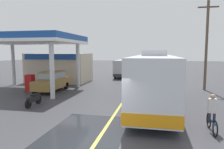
% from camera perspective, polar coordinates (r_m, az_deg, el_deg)
% --- Properties ---
extents(ground, '(120.00, 120.00, 0.00)m').
position_cam_1_polar(ground, '(28.20, 7.18, -1.16)').
color(ground, '#38383D').
extents(lane_divider_stripe, '(0.16, 50.00, 0.01)m').
position_cam_1_polar(lane_divider_stripe, '(23.27, 6.16, -2.69)').
color(lane_divider_stripe, '#D8CC4C').
rests_on(lane_divider_stripe, ground).
extents(wet_puddle_patch, '(3.42, 5.52, 0.01)m').
position_cam_1_polar(wet_puddle_patch, '(9.53, -7.65, -15.89)').
color(wet_puddle_patch, '#26282D').
rests_on(wet_puddle_patch, ground).
extents(coach_bus_main, '(2.60, 11.04, 3.69)m').
position_cam_1_polar(coach_bus_main, '(14.00, 11.32, -1.57)').
color(coach_bus_main, silver).
rests_on(coach_bus_main, ground).
extents(gas_station_roadside, '(9.10, 11.95, 5.10)m').
position_cam_1_polar(gas_station_roadside, '(24.22, -16.23, 3.68)').
color(gas_station_roadside, '#194799').
rests_on(gas_station_roadside, ground).
extents(car_at_pump, '(1.70, 4.20, 1.82)m').
position_cam_1_polar(car_at_pump, '(19.81, -16.11, -1.50)').
color(car_at_pump, olive).
rests_on(car_at_pump, ground).
extents(minibus_opposing_lane, '(2.04, 6.13, 2.44)m').
position_cam_1_polar(minibus_opposing_lane, '(29.92, 3.23, 2.13)').
color(minibus_opposing_lane, '#A5A5AD').
rests_on(minibus_opposing_lane, ground).
extents(cyclist_on_shoulder, '(0.34, 1.82, 1.72)m').
position_cam_1_polar(cyclist_on_shoulder, '(10.51, 25.65, -9.86)').
color(cyclist_on_shoulder, black).
rests_on(cyclist_on_shoulder, ground).
extents(motorcycle_parked_forecourt, '(0.55, 1.80, 0.92)m').
position_cam_1_polar(motorcycle_parked_forecourt, '(14.89, -20.62, -6.37)').
color(motorcycle_parked_forecourt, black).
rests_on(motorcycle_parked_forecourt, ground).
extents(pedestrian_near_pump, '(0.55, 0.22, 1.66)m').
position_cam_1_polar(pedestrian_near_pump, '(22.20, -15.71, -0.90)').
color(pedestrian_near_pump, '#33333F').
rests_on(pedestrian_near_pump, ground).
extents(car_trailing_behind_bus, '(1.70, 4.20, 1.82)m').
position_cam_1_polar(car_trailing_behind_bus, '(31.27, 11.40, 1.35)').
color(car_trailing_behind_bus, maroon).
rests_on(car_trailing_behind_bus, ground).
extents(utility_pole_roadside, '(1.80, 0.24, 8.25)m').
position_cam_1_polar(utility_pole_roadside, '(21.41, 24.42, 7.59)').
color(utility_pole_roadside, brown).
rests_on(utility_pole_roadside, ground).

